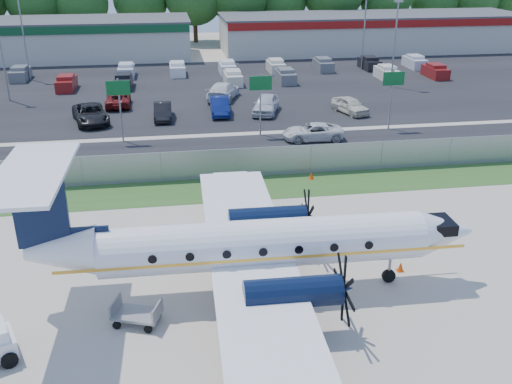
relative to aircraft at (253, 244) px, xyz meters
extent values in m
plane|color=#BDB1A0|center=(1.02, -0.17, -2.40)|extent=(170.00, 170.00, 0.00)
cube|color=#2D561E|center=(1.02, 11.83, -2.39)|extent=(170.00, 4.00, 0.02)
cube|color=black|center=(1.02, 18.83, -2.39)|extent=(170.00, 8.00, 0.02)
cube|color=black|center=(1.02, 39.83, -2.39)|extent=(170.00, 32.00, 0.02)
cube|color=gray|center=(1.02, 13.83, -1.40)|extent=(120.00, 0.02, 1.90)
cube|color=gray|center=(1.02, 13.83, -0.42)|extent=(120.00, 0.06, 0.06)
cube|color=gray|center=(1.02, 13.83, -2.35)|extent=(120.00, 0.06, 0.06)
cube|color=beige|center=(-22.98, 61.83, 0.10)|extent=(46.00, 12.00, 5.00)
cube|color=#474749|center=(-22.98, 61.83, 2.72)|extent=(46.40, 12.40, 0.24)
cube|color=#0F4723|center=(-22.98, 55.73, 2.10)|extent=(46.00, 0.20, 1.00)
cube|color=beige|center=(27.02, 61.83, 0.10)|extent=(44.00, 12.00, 5.00)
cube|color=#474749|center=(27.02, 61.83, 2.72)|extent=(44.40, 12.40, 0.24)
cube|color=maroon|center=(27.02, 55.73, 2.10)|extent=(44.00, 0.20, 1.00)
cylinder|color=gray|center=(-6.98, 22.83, 0.10)|extent=(0.14, 0.14, 5.00)
cube|color=#0C5923|center=(-6.98, 22.68, 1.90)|extent=(1.80, 0.08, 1.10)
cylinder|color=gray|center=(4.02, 22.83, 0.10)|extent=(0.14, 0.14, 5.00)
cube|color=#0C5923|center=(4.02, 22.68, 1.90)|extent=(1.80, 0.08, 1.10)
cylinder|color=gray|center=(15.02, 22.83, 0.10)|extent=(0.14, 0.14, 5.00)
cube|color=#0C5923|center=(15.02, 22.68, 1.90)|extent=(1.80, 0.08, 1.10)
cylinder|color=gray|center=(-18.98, 37.83, 2.10)|extent=(0.18, 0.18, 9.00)
cylinder|color=gray|center=(21.02, 37.83, 2.10)|extent=(0.18, 0.18, 9.00)
cube|color=gray|center=(21.02, 37.83, 6.60)|extent=(0.90, 0.35, 0.18)
cylinder|color=gray|center=(-18.98, 47.83, 2.10)|extent=(0.18, 0.18, 9.00)
cylinder|color=gray|center=(21.02, 47.83, 2.10)|extent=(0.18, 0.18, 9.00)
cylinder|color=white|center=(0.44, -0.01, 0.00)|extent=(13.97, 2.43, 2.12)
cone|color=white|center=(8.63, -0.19, 0.00)|extent=(2.50, 2.17, 2.12)
cone|color=white|center=(-7.97, 0.18, 0.22)|extent=(2.94, 2.18, 2.12)
cube|color=black|center=(8.41, -0.19, 0.39)|extent=(1.04, 1.47, 0.50)
cube|color=white|center=(-0.11, 0.00, -0.61)|extent=(4.01, 19.69, 0.25)
cylinder|color=black|center=(1.04, -3.26, -0.45)|extent=(3.82, 1.31, 1.23)
cylinder|color=black|center=(1.19, 3.21, -0.45)|extent=(3.82, 1.31, 1.23)
cube|color=black|center=(-8.52, 0.19, 2.12)|extent=(2.12, 0.25, 3.23)
cube|color=white|center=(-8.64, 0.19, 3.73)|extent=(2.83, 6.97, 0.16)
cylinder|color=gray|center=(6.24, -0.14, -1.67)|extent=(0.13, 0.13, 1.45)
cylinder|color=black|center=(6.24, -0.14, -2.09)|extent=(0.63, 0.21, 0.62)
cylinder|color=black|center=(-0.19, -3.23, -2.04)|extent=(0.72, 0.46, 0.71)
cylinder|color=black|center=(-0.04, 3.23, -2.04)|extent=(0.72, 0.46, 0.71)
cube|color=black|center=(-9.79, -2.78, -1.24)|extent=(0.61, 1.12, 0.41)
cylinder|color=black|center=(-9.53, -3.54, -2.09)|extent=(0.66, 0.45, 0.62)
cylinder|color=black|center=(-10.15, -2.06, -2.09)|extent=(0.66, 0.45, 0.62)
cube|color=gray|center=(-0.53, -4.77, -1.92)|extent=(2.20, 1.43, 0.13)
cube|color=gray|center=(-1.52, -4.85, -1.61)|extent=(0.19, 1.26, 0.63)
cube|color=gray|center=(0.47, -4.69, -1.61)|extent=(0.19, 1.26, 0.63)
cylinder|color=black|center=(-1.21, -5.41, -2.21)|extent=(0.39, 0.16, 0.38)
cylinder|color=black|center=(-1.31, -4.26, -2.21)|extent=(0.39, 0.16, 0.38)
cylinder|color=black|center=(0.25, -5.29, -2.21)|extent=(0.39, 0.16, 0.38)
cylinder|color=black|center=(0.16, -4.14, -2.21)|extent=(0.39, 0.16, 0.38)
cube|color=gray|center=(-5.03, -1.55, -1.97)|extent=(2.18, 1.73, 0.11)
cube|color=gray|center=(-5.88, -1.24, -1.68)|extent=(0.46, 1.10, 0.57)
cube|color=gray|center=(-4.18, -1.86, -1.68)|extent=(0.46, 1.10, 0.57)
cylinder|color=black|center=(-5.83, -1.82, -2.23)|extent=(0.36, 0.22, 0.34)
cylinder|color=black|center=(-5.47, -0.83, -2.23)|extent=(0.36, 0.22, 0.34)
cylinder|color=black|center=(-4.58, -2.27, -2.23)|extent=(0.36, 0.22, 0.34)
cylinder|color=black|center=(-4.22, -1.29, -2.23)|extent=(0.36, 0.22, 0.34)
cone|color=#D64206|center=(7.15, 0.68, -2.16)|extent=(0.31, 0.31, 0.47)
cube|color=#D64206|center=(7.15, 0.68, -2.38)|extent=(0.33, 0.33, 0.03)
cone|color=#D64206|center=(5.80, 12.72, -2.14)|extent=(0.34, 0.34, 0.51)
cube|color=#D64206|center=(5.80, 12.72, -2.38)|extent=(0.36, 0.36, 0.03)
imported|color=silver|center=(7.95, 20.88, -2.40)|extent=(4.89, 2.45, 1.33)
imported|color=black|center=(-10.04, 28.56, -2.40)|extent=(3.97, 6.19, 1.59)
imported|color=black|center=(-3.81, 28.78, -2.40)|extent=(1.56, 4.43, 1.46)
imported|color=navy|center=(1.36, 29.60, -2.40)|extent=(1.82, 4.82, 1.57)
imported|color=silver|center=(5.61, 29.31, -2.40)|extent=(3.54, 5.44, 1.72)
imported|color=beige|center=(13.31, 28.14, -2.40)|extent=(2.99, 4.68, 1.48)
imported|color=maroon|center=(-8.05, 34.02, -2.40)|extent=(2.44, 5.05, 1.39)
imported|color=silver|center=(2.23, 35.17, -2.40)|extent=(4.23, 6.40, 1.72)
camera|label=1|loc=(-3.21, -21.36, 11.71)|focal=40.00mm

